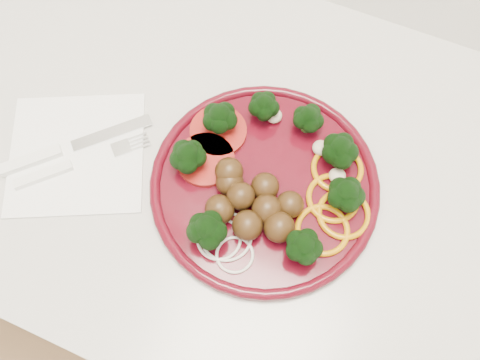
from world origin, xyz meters
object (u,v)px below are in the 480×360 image
at_px(napkin, 77,153).
at_px(plate, 268,181).
at_px(fork, 60,169).
at_px(knife, 57,151).

bearing_deg(napkin, plate, 12.71).
bearing_deg(fork, knife, 83.00).
relative_size(plate, knife, 1.85).
bearing_deg(plate, fork, -161.19).
xyz_separation_m(napkin, fork, (-0.01, -0.03, 0.01)).
height_order(knife, fork, knife).
distance_m(napkin, knife, 0.03).
relative_size(napkin, knife, 1.11).
height_order(plate, napkin, plate).
xyz_separation_m(napkin, knife, (-0.02, -0.01, 0.01)).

